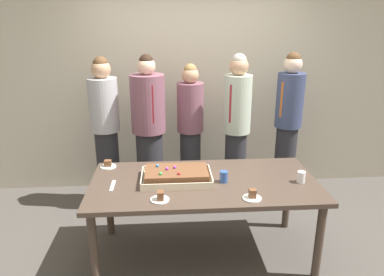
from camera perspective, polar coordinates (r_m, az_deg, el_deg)
name	(u,v)px	position (r m, az deg, el deg)	size (l,w,h in m)	color
ground_plane	(203,253)	(3.58, 1.80, -17.71)	(12.00, 12.00, 0.00)	#4C4742
interior_back_panel	(191,70)	(4.52, -0.09, 10.71)	(8.00, 0.12, 3.00)	#B2A893
party_table	(204,189)	(3.23, 1.92, -8.03)	(1.99, 0.97, 0.75)	#47382D
sheet_cake	(176,175)	(3.19, -2.47, -5.89)	(0.61, 0.40, 0.12)	beige
plated_slice_near_left	(160,197)	(2.87, -5.05, -9.33)	(0.15, 0.15, 0.08)	white
plated_slice_near_right	(252,196)	(2.93, 9.48, -8.99)	(0.15, 0.15, 0.08)	white
plated_slice_far_left	(108,165)	(3.56, -13.11, -4.16)	(0.15, 0.15, 0.07)	white
drink_cup_nearest	(301,177)	(3.29, 16.84, -5.91)	(0.07, 0.07, 0.10)	white
drink_cup_middle	(224,177)	(3.16, 5.02, -6.10)	(0.07, 0.07, 0.10)	#2D5199
cake_server_utensil	(113,186)	(3.17, -12.42, -7.36)	(0.03, 0.20, 0.01)	silver
person_serving_front	(149,132)	(4.04, -6.81, 0.90)	(0.37, 0.37, 1.75)	#28282D
person_green_shirt_behind	(190,131)	(4.20, -0.26, 1.08)	(0.30, 0.30, 1.63)	#28282D
person_striped_tie_right	(236,129)	(4.04, 7.02, 1.39)	(0.30, 0.30, 1.76)	#28282D
person_far_right_suit	(288,125)	(4.32, 14.86, 1.98)	(0.31, 0.31, 1.76)	#28282D
person_left_edge_reaching	(106,130)	(4.17, -13.46, 1.17)	(0.32, 0.32, 1.73)	#28282D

